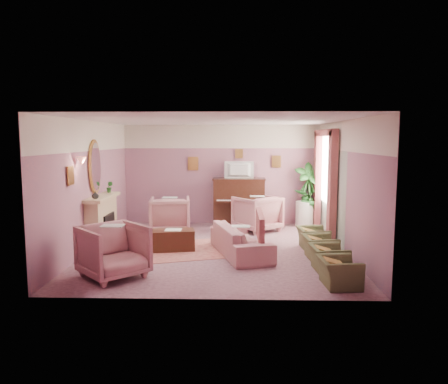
{
  "coord_description": "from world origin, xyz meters",
  "views": [
    {
      "loc": [
        0.43,
        -9.34,
        2.41
      ],
      "look_at": [
        0.15,
        0.4,
        1.22
      ],
      "focal_mm": 35.0,
      "sensor_mm": 36.0,
      "label": 1
    }
  ],
  "objects_px": {
    "floral_armchair_front": "(113,248)",
    "olive_chair_c": "(320,244)",
    "sofa": "(241,235)",
    "side_table": "(305,214)",
    "olive_chair_a": "(339,267)",
    "olive_chair_d": "(313,235)",
    "piano": "(239,203)",
    "coffee_table": "(171,240)",
    "floral_armchair_right": "(257,211)",
    "television": "(239,169)",
    "olive_chair_b": "(328,254)",
    "floral_armchair_left": "(170,213)"
  },
  "relations": [
    {
      "from": "olive_chair_a",
      "to": "side_table",
      "type": "height_order",
      "value": "side_table"
    },
    {
      "from": "olive_chair_a",
      "to": "olive_chair_d",
      "type": "height_order",
      "value": "same"
    },
    {
      "from": "floral_armchair_front",
      "to": "side_table",
      "type": "relative_size",
      "value": 1.48
    },
    {
      "from": "sofa",
      "to": "olive_chair_b",
      "type": "bearing_deg",
      "value": -35.04
    },
    {
      "from": "olive_chair_d",
      "to": "floral_armchair_right",
      "type": "bearing_deg",
      "value": 121.58
    },
    {
      "from": "sofa",
      "to": "floral_armchair_front",
      "type": "height_order",
      "value": "floral_armchair_front"
    },
    {
      "from": "floral_armchair_left",
      "to": "olive_chair_b",
      "type": "height_order",
      "value": "floral_armchair_left"
    },
    {
      "from": "floral_armchair_right",
      "to": "side_table",
      "type": "relative_size",
      "value": 1.48
    },
    {
      "from": "floral_armchair_right",
      "to": "olive_chair_c",
      "type": "bearing_deg",
      "value": -66.91
    },
    {
      "from": "piano",
      "to": "olive_chair_c",
      "type": "xyz_separation_m",
      "value": [
        1.62,
        -3.37,
        -0.34
      ]
    },
    {
      "from": "piano",
      "to": "floral_armchair_front",
      "type": "xyz_separation_m",
      "value": [
        -2.21,
        -4.67,
        -0.13
      ]
    },
    {
      "from": "floral_armchair_right",
      "to": "olive_chair_c",
      "type": "height_order",
      "value": "floral_armchair_right"
    },
    {
      "from": "floral_armchair_front",
      "to": "olive_chair_c",
      "type": "xyz_separation_m",
      "value": [
        3.83,
        1.29,
        -0.2
      ]
    },
    {
      "from": "television",
      "to": "floral_armchair_left",
      "type": "distance_m",
      "value": 2.29
    },
    {
      "from": "sofa",
      "to": "floral_armchair_front",
      "type": "distance_m",
      "value": 2.74
    },
    {
      "from": "floral_armchair_right",
      "to": "olive_chair_d",
      "type": "height_order",
      "value": "floral_armchair_right"
    },
    {
      "from": "floral_armchair_front",
      "to": "piano",
      "type": "bearing_deg",
      "value": 64.65
    },
    {
      "from": "coffee_table",
      "to": "olive_chair_c",
      "type": "distance_m",
      "value": 3.16
    },
    {
      "from": "coffee_table",
      "to": "olive_chair_c",
      "type": "height_order",
      "value": "olive_chair_c"
    },
    {
      "from": "piano",
      "to": "floral_armchair_right",
      "type": "relative_size",
      "value": 1.35
    },
    {
      "from": "floral_armchair_right",
      "to": "sofa",
      "type": "bearing_deg",
      "value": -100.81
    },
    {
      "from": "piano",
      "to": "olive_chair_b",
      "type": "xyz_separation_m",
      "value": [
        1.62,
        -4.19,
        -0.34
      ]
    },
    {
      "from": "olive_chair_c",
      "to": "floral_armchair_front",
      "type": "bearing_deg",
      "value": -161.34
    },
    {
      "from": "piano",
      "to": "floral_armchair_right",
      "type": "height_order",
      "value": "piano"
    },
    {
      "from": "floral_armchair_right",
      "to": "olive_chair_b",
      "type": "xyz_separation_m",
      "value": [
        1.14,
        -3.5,
        -0.2
      ]
    },
    {
      "from": "olive_chair_c",
      "to": "side_table",
      "type": "relative_size",
      "value": 1.04
    },
    {
      "from": "coffee_table",
      "to": "floral_armchair_right",
      "type": "relative_size",
      "value": 0.97
    },
    {
      "from": "floral_armchair_right",
      "to": "olive_chair_c",
      "type": "distance_m",
      "value": 2.92
    },
    {
      "from": "sofa",
      "to": "side_table",
      "type": "xyz_separation_m",
      "value": [
        1.8,
        2.99,
        -0.07
      ]
    },
    {
      "from": "floral_armchair_right",
      "to": "side_table",
      "type": "bearing_deg",
      "value": 24.27
    },
    {
      "from": "floral_armchair_right",
      "to": "floral_armchair_front",
      "type": "distance_m",
      "value": 4.79
    },
    {
      "from": "television",
      "to": "floral_armchair_right",
      "type": "relative_size",
      "value": 0.77
    },
    {
      "from": "sofa",
      "to": "side_table",
      "type": "distance_m",
      "value": 3.49
    },
    {
      "from": "floral_armchair_left",
      "to": "side_table",
      "type": "relative_size",
      "value": 1.48
    },
    {
      "from": "floral_armchair_left",
      "to": "olive_chair_c",
      "type": "relative_size",
      "value": 1.43
    },
    {
      "from": "side_table",
      "to": "olive_chair_d",
      "type": "bearing_deg",
      "value": -94.84
    },
    {
      "from": "floral_armchair_left",
      "to": "olive_chair_a",
      "type": "distance_m",
      "value": 5.26
    },
    {
      "from": "floral_armchair_left",
      "to": "olive_chair_c",
      "type": "xyz_separation_m",
      "value": [
        3.4,
        -2.37,
        -0.2
      ]
    },
    {
      "from": "television",
      "to": "floral_armchair_left",
      "type": "xyz_separation_m",
      "value": [
        -1.78,
        -0.96,
        -1.08
      ]
    },
    {
      "from": "side_table",
      "to": "sofa",
      "type": "bearing_deg",
      "value": -121.13
    },
    {
      "from": "floral_armchair_left",
      "to": "side_table",
      "type": "height_order",
      "value": "floral_armchair_left"
    },
    {
      "from": "olive_chair_a",
      "to": "side_table",
      "type": "xyz_separation_m",
      "value": [
        0.21,
        4.92,
        0.04
      ]
    },
    {
      "from": "olive_chair_a",
      "to": "olive_chair_b",
      "type": "relative_size",
      "value": 1.0
    },
    {
      "from": "television",
      "to": "olive_chair_d",
      "type": "height_order",
      "value": "television"
    },
    {
      "from": "piano",
      "to": "sofa",
      "type": "relative_size",
      "value": 0.67
    },
    {
      "from": "coffee_table",
      "to": "floral_armchair_front",
      "type": "distance_m",
      "value": 2.04
    },
    {
      "from": "television",
      "to": "olive_chair_c",
      "type": "height_order",
      "value": "television"
    },
    {
      "from": "olive_chair_b",
      "to": "olive_chair_d",
      "type": "xyz_separation_m",
      "value": [
        0.0,
        1.64,
        0.0
      ]
    },
    {
      "from": "olive_chair_b",
      "to": "side_table",
      "type": "distance_m",
      "value": 4.11
    },
    {
      "from": "piano",
      "to": "olive_chair_a",
      "type": "distance_m",
      "value": 5.28
    }
  ]
}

